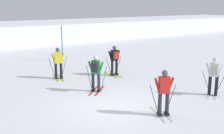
# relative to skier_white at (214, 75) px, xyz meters

# --- Properties ---
(ground_plane) EXTENTS (120.00, 120.00, 0.00)m
(ground_plane) POSITION_rel_skier_white_xyz_m (-4.35, 1.43, -0.95)
(ground_plane) COLOR white
(skier_white) EXTENTS (1.54, 1.19, 1.71)m
(skier_white) POSITION_rel_skier_white_xyz_m (0.00, 0.00, 0.00)
(skier_white) COLOR silver
(skier_white) RESTS_ON ground
(skier_red) EXTENTS (0.99, 1.61, 1.71)m
(skier_red) POSITION_rel_skier_white_xyz_m (-3.47, -0.43, -0.04)
(skier_red) COLOR silver
(skier_red) RESTS_ON ground
(skier_green) EXTENTS (1.43, 1.36, 1.71)m
(skier_green) POSITION_rel_skier_white_xyz_m (-4.00, 3.41, 0.00)
(skier_green) COLOR red
(skier_green) RESTS_ON ground
(skier_black) EXTENTS (1.00, 1.63, 1.71)m
(skier_black) POSITION_rel_skier_white_xyz_m (-1.56, 5.37, 0.00)
(skier_black) COLOR gold
(skier_black) RESTS_ON ground
(skier_yellow) EXTENTS (0.98, 1.64, 1.71)m
(skier_yellow) POSITION_rel_skier_white_xyz_m (-4.45, 6.54, -0.04)
(skier_yellow) COLOR gold
(skier_yellow) RESTS_ON ground
(trail_marker_pole) EXTENTS (0.07, 0.07, 2.53)m
(trail_marker_pole) POSITION_rel_skier_white_xyz_m (-2.24, 10.83, 0.31)
(trail_marker_pole) COLOR #1E56AD
(trail_marker_pole) RESTS_ON ground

